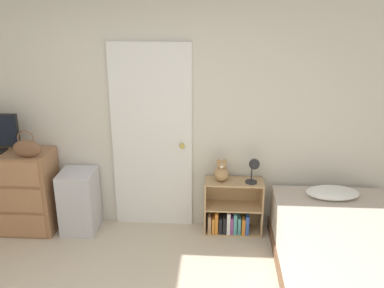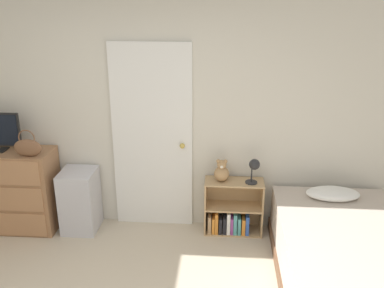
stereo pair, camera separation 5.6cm
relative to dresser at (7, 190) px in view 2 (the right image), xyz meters
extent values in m
cube|color=beige|center=(1.50, 0.27, 0.82)|extent=(10.00, 0.06, 2.55)
cube|color=white|center=(1.58, 0.21, 0.56)|extent=(0.85, 0.04, 2.02)
sphere|color=gold|center=(1.90, 0.17, 0.50)|extent=(0.06, 0.06, 0.06)
cube|color=#996B47|center=(0.00, 0.00, 0.00)|extent=(1.07, 0.42, 0.90)
cube|color=#AB774F|center=(0.00, -0.21, -0.30)|extent=(0.99, 0.01, 0.27)
ellipsoid|color=brown|center=(0.37, -0.13, 0.54)|extent=(0.29, 0.09, 0.18)
torus|color=brown|center=(0.37, -0.13, 0.65)|extent=(0.17, 0.01, 0.17)
cube|color=silver|center=(0.80, 0.02, -0.11)|extent=(0.37, 0.40, 0.69)
cube|color=tan|center=(2.16, 0.09, -0.15)|extent=(0.02, 0.26, 0.60)
cube|color=tan|center=(2.76, 0.09, -0.15)|extent=(0.02, 0.26, 0.60)
cube|color=tan|center=(2.46, 0.09, -0.44)|extent=(0.59, 0.26, 0.02)
cube|color=tan|center=(2.46, 0.09, -0.15)|extent=(0.59, 0.26, 0.02)
cube|color=tan|center=(2.46, 0.09, 0.14)|extent=(0.59, 0.26, 0.02)
cube|color=tan|center=(2.46, 0.21, -0.15)|extent=(0.62, 0.01, 0.60)
cube|color=tan|center=(2.21, 0.06, -0.34)|extent=(0.04, 0.19, 0.20)
cube|color=orange|center=(2.25, 0.08, -0.34)|extent=(0.03, 0.22, 0.18)
cube|color=orange|center=(2.28, 0.07, -0.32)|extent=(0.03, 0.21, 0.24)
cube|color=black|center=(2.33, 0.05, -0.34)|extent=(0.03, 0.16, 0.18)
cube|color=black|center=(2.37, 0.06, -0.34)|extent=(0.04, 0.19, 0.19)
cube|color=white|center=(2.41, 0.05, -0.31)|extent=(0.04, 0.16, 0.24)
cube|color=#8C3F8C|center=(2.45, 0.07, -0.34)|extent=(0.03, 0.21, 0.19)
cube|color=teal|center=(2.48, 0.04, -0.32)|extent=(0.04, 0.16, 0.23)
cube|color=teal|center=(2.53, 0.04, -0.34)|extent=(0.03, 0.15, 0.19)
cube|color=orange|center=(2.57, 0.07, -0.34)|extent=(0.04, 0.21, 0.18)
cube|color=#3359B2|center=(2.61, 0.05, -0.33)|extent=(0.03, 0.17, 0.22)
sphere|color=tan|center=(2.32, 0.09, 0.23)|extent=(0.16, 0.16, 0.16)
sphere|color=tan|center=(2.32, 0.09, 0.33)|extent=(0.10, 0.10, 0.10)
sphere|color=silver|center=(2.32, 0.04, 0.33)|extent=(0.03, 0.03, 0.03)
sphere|color=tan|center=(2.29, 0.09, 0.37)|extent=(0.04, 0.04, 0.04)
sphere|color=tan|center=(2.36, 0.09, 0.37)|extent=(0.04, 0.04, 0.04)
cylinder|color=#262628|center=(2.63, 0.06, 0.16)|extent=(0.13, 0.13, 0.01)
cylinder|color=#262628|center=(2.63, 0.06, 0.25)|extent=(0.01, 0.01, 0.17)
sphere|color=#262628|center=(2.66, 0.04, 0.36)|extent=(0.11, 0.11, 0.11)
cube|color=brown|center=(3.44, -0.77, -0.39)|extent=(1.18, 1.98, 0.12)
cube|color=beige|center=(3.44, -0.77, -0.13)|extent=(1.15, 1.92, 0.40)
ellipsoid|color=white|center=(3.44, -0.06, 0.11)|extent=(0.53, 0.28, 0.12)
camera|label=1|loc=(2.27, -4.03, 2.05)|focal=40.00mm
camera|label=2|loc=(2.33, -4.02, 2.05)|focal=40.00mm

